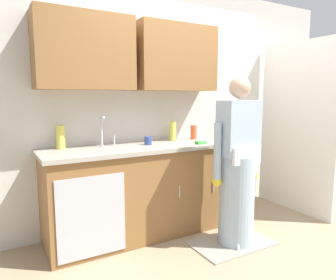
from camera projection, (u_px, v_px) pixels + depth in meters
name	position (u px, v px, depth m)	size (l,w,h in m)	color
ground_plane	(224.00, 249.00, 2.99)	(9.00, 9.00, 0.00)	#998466
kitchen_wall_with_uppers	(161.00, 93.00, 3.58)	(4.80, 0.44, 2.70)	beige
closet_door_panel	(296.00, 128.00, 3.90)	(1.10, 0.04, 2.10)	silver
counter_cabinet	(140.00, 192.00, 3.26)	(1.90, 0.62, 0.90)	brown
countertop	(140.00, 148.00, 3.20)	(1.96, 0.66, 0.04)	#A8A093
sink	(110.00, 150.00, 3.05)	(0.50, 0.36, 0.35)	#B7BABF
person_at_sink	(237.00, 175.00, 3.02)	(0.55, 0.34, 1.62)	white
floor_mat	(232.00, 243.00, 3.10)	(0.80, 0.50, 0.01)	gray
bottle_cleaner_spray	(194.00, 132.00, 3.68)	(0.07, 0.07, 0.16)	#E05933
bottle_dish_liquid	(61.00, 137.00, 2.98)	(0.08, 0.08, 0.22)	#D8D14C
bottle_water_tall	(173.00, 131.00, 3.55)	(0.08, 0.08, 0.21)	#D8D14C
cup_by_sink	(148.00, 141.00, 3.26)	(0.08, 0.08, 0.09)	#33478C
knife_on_counter	(183.00, 145.00, 3.19)	(0.24, 0.02, 0.01)	silver
sponge	(201.00, 142.00, 3.32)	(0.11, 0.07, 0.03)	#4CBF4C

